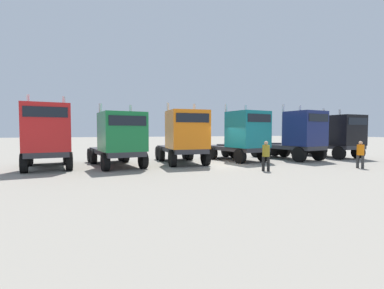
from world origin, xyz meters
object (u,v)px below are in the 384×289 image
semi_truck_black (337,136)px  visitor_with_camera (266,154)px  semi_truck_red (47,136)px  semi_truck_green (119,139)px  semi_truck_navy (298,135)px  visitor_in_hivis (360,153)px  semi_truck_orange (184,136)px  semi_truck_teal (243,136)px

semi_truck_black → visitor_with_camera: bearing=-69.0°
semi_truck_red → visitor_with_camera: size_ratio=3.50×
semi_truck_red → semi_truck_green: bearing=76.0°
semi_truck_navy → semi_truck_green: bearing=-100.3°
semi_truck_red → visitor_in_hivis: (17.44, -6.24, -1.00)m
semi_truck_green → semi_truck_navy: (13.35, -0.54, 0.18)m
semi_truck_navy → visitor_in_hivis: size_ratio=3.69×
semi_truck_red → semi_truck_black: (21.70, -0.88, -0.12)m
semi_truck_navy → semi_truck_orange: bearing=-101.8°
semi_truck_teal → semi_truck_black: 8.78m
visitor_in_hivis → semi_truck_green: bearing=-37.9°
semi_truck_teal → visitor_with_camera: 5.17m
semi_truck_green → visitor_with_camera: size_ratio=3.85×
semi_truck_navy → visitor_in_hivis: bearing=-7.1°
semi_truck_green → visitor_in_hivis: semi_truck_green is taller
visitor_with_camera → semi_truck_teal: bearing=-147.4°
semi_truck_black → visitor_in_hivis: semi_truck_black is taller
semi_truck_red → semi_truck_black: 21.72m
semi_truck_orange → visitor_in_hivis: size_ratio=3.68×
semi_truck_red → semi_truck_navy: semi_truck_red is taller
semi_truck_orange → semi_truck_red: bearing=-90.2°
semi_truck_black → visitor_with_camera: (-10.23, -4.27, -0.85)m
semi_truck_red → visitor_in_hivis: 18.55m
semi_truck_teal → semi_truck_navy: (4.43, -0.84, 0.03)m
semi_truck_red → semi_truck_orange: (8.29, -0.52, -0.06)m
semi_truck_red → semi_truck_orange: semi_truck_red is taller
semi_truck_teal → semi_truck_red: bearing=-100.1°
semi_truck_orange → semi_truck_black: 13.42m
semi_truck_orange → visitor_with_camera: semi_truck_orange is taller
semi_truck_black → semi_truck_navy: bearing=-88.4°
semi_truck_orange → semi_truck_navy: (9.08, -0.60, 0.05)m
visitor_in_hivis → semi_truck_orange: bearing=-47.0°
semi_truck_green → semi_truck_teal: size_ratio=1.08×
semi_truck_navy → semi_truck_black: 4.34m
semi_truck_red → semi_truck_navy: (17.36, -1.13, -0.01)m
semi_truck_navy → semi_truck_black: (4.34, 0.25, -0.11)m
semi_truck_red → semi_truck_black: semi_truck_red is taller
semi_truck_orange → semi_truck_black: size_ratio=0.99×
semi_truck_teal → visitor_in_hivis: semi_truck_teal is taller
semi_truck_red → visitor_with_camera: 12.60m
semi_truck_orange → semi_truck_black: semi_truck_orange is taller
semi_truck_orange → semi_truck_teal: 4.66m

